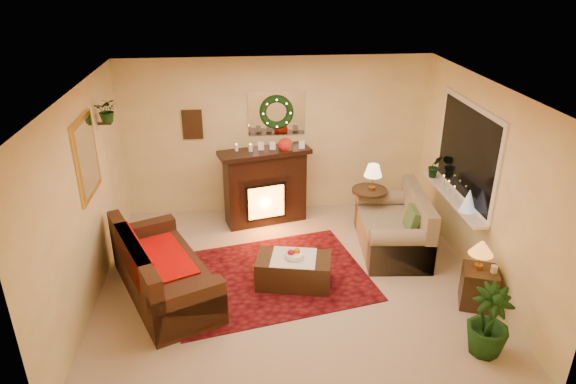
{
  "coord_description": "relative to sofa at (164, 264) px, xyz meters",
  "views": [
    {
      "loc": [
        -0.61,
        -5.79,
        3.94
      ],
      "look_at": [
        0.0,
        0.35,
        1.15
      ],
      "focal_mm": 32.0,
      "sensor_mm": 36.0,
      "label": 1
    }
  ],
  "objects": [
    {
      "name": "lamp_cream",
      "position": [
        3.02,
        1.41,
        0.45
      ],
      "size": [
        0.27,
        0.27,
        0.42
      ],
      "primitive_type": "cone",
      "color": "#FFDCA8",
      "rests_on": "side_table_round"
    },
    {
      "name": "ceiling",
      "position": [
        1.63,
        0.13,
        2.17
      ],
      "size": [
        5.0,
        5.0,
        0.0
      ],
      "primitive_type": "plane",
      "color": "white",
      "rests_on": "ground"
    },
    {
      "name": "sill_plant",
      "position": [
        3.98,
        1.38,
        0.65
      ],
      "size": [
        0.26,
        0.21,
        0.47
      ],
      "primitive_type": "imported",
      "color": "black",
      "rests_on": "window_sill"
    },
    {
      "name": "side_table_round",
      "position": [
        2.99,
        1.43,
        -0.11
      ],
      "size": [
        0.72,
        0.72,
        0.71
      ],
      "primitive_type": "cylinder",
      "rotation": [
        0.0,
        0.0,
        0.42
      ],
      "color": "black",
      "rests_on": "floor"
    },
    {
      "name": "wall_right",
      "position": [
        4.13,
        0.13,
        0.87
      ],
      "size": [
        4.5,
        4.5,
        0.0
      ],
      "primitive_type": "plane",
      "color": "#EFD88C",
      "rests_on": "ground"
    },
    {
      "name": "wall_back",
      "position": [
        1.63,
        2.38,
        0.87
      ],
      "size": [
        5.0,
        5.0,
        0.0
      ],
      "primitive_type": "plane",
      "color": "#EFD88C",
      "rests_on": "ground"
    },
    {
      "name": "wall_art",
      "position": [
        0.28,
        2.36,
        1.12
      ],
      "size": [
        0.32,
        0.03,
        0.48
      ],
      "primitive_type": "cube",
      "color": "#381E11",
      "rests_on": "wall_back"
    },
    {
      "name": "mantel_mirror",
      "position": [
        1.63,
        2.36,
        1.27
      ],
      "size": [
        0.92,
        0.02,
        0.72
      ],
      "primitive_type": "cube",
      "color": "white",
      "rests_on": "wall_back"
    },
    {
      "name": "gold_mirror",
      "position": [
        -0.85,
        0.43,
        1.32
      ],
      "size": [
        0.03,
        0.84,
        1.0
      ],
      "primitive_type": "cube",
      "color": "gold",
      "rests_on": "wall_left"
    },
    {
      "name": "window_sill",
      "position": [
        4.01,
        0.68,
        0.44
      ],
      "size": [
        0.22,
        1.86,
        0.04
      ],
      "primitive_type": "cube",
      "color": "white",
      "rests_on": "wall_right"
    },
    {
      "name": "mantel_candle_a",
      "position": [
        0.97,
        1.9,
        0.83
      ],
      "size": [
        0.06,
        0.06,
        0.17
      ],
      "primitive_type": "cylinder",
      "color": "silver",
      "rests_on": "fireplace"
    },
    {
      "name": "window_glass",
      "position": [
        4.1,
        0.68,
        1.12
      ],
      "size": [
        0.02,
        1.7,
        1.22
      ],
      "primitive_type": "cube",
      "color": "black",
      "rests_on": "wall_right"
    },
    {
      "name": "mini_tree",
      "position": [
        4.01,
        0.2,
        0.61
      ],
      "size": [
        0.22,
        0.22,
        0.33
      ],
      "primitive_type": "cone",
      "color": "silver",
      "rests_on": "window_sill"
    },
    {
      "name": "window_frame",
      "position": [
        4.11,
        0.68,
        1.12
      ],
      "size": [
        0.03,
        1.86,
        1.36
      ],
      "primitive_type": "cube",
      "color": "white",
      "rests_on": "wall_right"
    },
    {
      "name": "poinsettia",
      "position": [
        1.73,
        1.92,
        0.87
      ],
      "size": [
        0.24,
        0.24,
        0.24
      ],
      "primitive_type": "sphere",
      "color": "red",
      "rests_on": "fireplace"
    },
    {
      "name": "mantel_candle_b",
      "position": [
        1.18,
        1.86,
        0.83
      ],
      "size": [
        0.06,
        0.06,
        0.19
      ],
      "primitive_type": "cylinder",
      "color": "beige",
      "rests_on": "fireplace"
    },
    {
      "name": "loveseat",
      "position": [
        3.21,
        0.83,
        -0.01
      ],
      "size": [
        1.01,
        1.6,
        0.89
      ],
      "primitive_type": "cube",
      "rotation": [
        0.0,
        0.0,
        -0.09
      ],
      "color": "gray",
      "rests_on": "floor"
    },
    {
      "name": "sofa",
      "position": [
        0.0,
        0.0,
        0.0
      ],
      "size": [
        1.62,
        2.17,
        0.86
      ],
      "primitive_type": "cube",
      "rotation": [
        0.0,
        0.0,
        0.42
      ],
      "color": "#422E17",
      "rests_on": "floor"
    },
    {
      "name": "red_throw",
      "position": [
        -0.09,
        0.12,
        0.02
      ],
      "size": [
        0.72,
        1.17,
        0.02
      ],
      "primitive_type": "cube",
      "color": "red",
      "rests_on": "sofa"
    },
    {
      "name": "lamp_tiffany",
      "position": [
        3.86,
        -0.6,
        0.31
      ],
      "size": [
        0.29,
        0.29,
        0.43
      ],
      "primitive_type": "cone",
      "color": "orange",
      "rests_on": "end_table_square"
    },
    {
      "name": "floor_palm",
      "position": [
        3.6,
        -1.46,
        0.02
      ],
      "size": [
        1.53,
        1.53,
        2.46
      ],
      "primitive_type": "imported",
      "rotation": [
        0.0,
        0.0,
        0.12
      ],
      "color": "#1E591F",
      "rests_on": "floor"
    },
    {
      "name": "end_table_square",
      "position": [
        3.89,
        -0.63,
        -0.16
      ],
      "size": [
        0.53,
        0.53,
        0.51
      ],
      "primitive_type": "cube",
      "rotation": [
        0.0,
        0.0,
        -0.36
      ],
      "color": "#532E1D",
      "rests_on": "floor"
    },
    {
      "name": "area_rug",
      "position": [
        1.33,
        0.22,
        -0.42
      ],
      "size": [
        2.96,
        2.46,
        0.01
      ],
      "primitive_type": "cube",
      "rotation": [
        0.0,
        0.0,
        0.21
      ],
      "color": "#46110E",
      "rests_on": "floor"
    },
    {
      "name": "wall_front",
      "position": [
        1.63,
        -2.12,
        0.87
      ],
      "size": [
        5.0,
        5.0,
        0.0
      ],
      "primitive_type": "plane",
      "color": "#EFD88C",
      "rests_on": "ground"
    },
    {
      "name": "fruit_bowl",
      "position": [
        1.66,
        0.03,
        0.02
      ],
      "size": [
        0.25,
        0.25,
        0.06
      ],
      "primitive_type": "cylinder",
      "color": "white",
      "rests_on": "coffee_table"
    },
    {
      "name": "wall_left",
      "position": [
        -0.87,
        0.13,
        0.87
      ],
      "size": [
        4.5,
        4.5,
        0.0
      ],
      "primitive_type": "plane",
      "color": "#EFD88C",
      "rests_on": "ground"
    },
    {
      "name": "wreath",
      "position": [
        1.63,
        2.32,
        1.29
      ],
      "size": [
        0.55,
        0.11,
        0.55
      ],
      "primitive_type": "torus",
      "rotation": [
        1.57,
        0.0,
        0.0
      ],
      "color": "#194719",
      "rests_on": "wall_back"
    },
    {
      "name": "hanging_plant",
      "position": [
        -0.71,
        1.18,
        1.54
      ],
      "size": [
        0.33,
        0.28,
        0.36
      ],
      "primitive_type": "imported",
      "color": "#194719",
      "rests_on": "wall_left"
    },
    {
      "name": "fireplace",
      "position": [
        1.4,
        1.91,
        0.12
      ],
      "size": [
        1.34,
        0.7,
        1.17
      ],
      "primitive_type": "cube",
      "rotation": [
        0.0,
        0.0,
        0.24
      ],
      "color": "black",
      "rests_on": "floor"
    },
    {
      "name": "floor",
      "position": [
        1.63,
        0.13,
        -0.43
      ],
      "size": [
        5.0,
        5.0,
        0.0
      ],
      "primitive_type": "plane",
      "color": "beige",
      "rests_on": "ground"
    },
    {
      "name": "coffee_table",
      "position": [
        1.66,
        0.03,
        -0.22
      ],
      "size": [
        1.05,
        0.71,
        0.4
      ],
      "primitive_type": "cube",
      "rotation": [
        0.0,
        0.0,
        -0.21
      ],
      "color": "#503221",
      "rests_on": "floor"
    }
  ]
}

